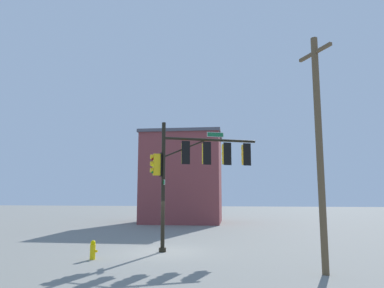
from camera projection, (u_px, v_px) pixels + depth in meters
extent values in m
plane|color=gray|center=(162.00, 252.00, 17.40)|extent=(120.00, 120.00, 0.00)
cylinder|color=black|center=(163.00, 186.00, 17.86)|extent=(0.20, 0.20, 6.57)
cylinder|color=black|center=(162.00, 250.00, 17.41)|extent=(0.36, 0.36, 0.20)
cylinder|color=black|center=(211.00, 140.00, 18.86)|extent=(4.84, 2.05, 0.14)
cylinder|color=black|center=(185.00, 148.00, 18.43)|extent=(2.22, 0.95, 1.07)
cube|color=gold|center=(185.00, 153.00, 18.39)|extent=(0.42, 0.45, 1.10)
cube|color=black|center=(186.00, 152.00, 18.20)|extent=(0.43, 0.19, 1.22)
sphere|color=maroon|center=(184.00, 147.00, 18.63)|extent=(0.22, 0.22, 0.22)
cylinder|color=gold|center=(184.00, 146.00, 18.69)|extent=(0.26, 0.21, 0.23)
sphere|color=#FFFC14|center=(184.00, 153.00, 18.58)|extent=(0.22, 0.22, 0.22)
cylinder|color=gold|center=(184.00, 153.00, 18.65)|extent=(0.26, 0.21, 0.23)
sphere|color=#0B621E|center=(184.00, 160.00, 18.53)|extent=(0.22, 0.22, 0.22)
cylinder|color=gold|center=(184.00, 159.00, 18.60)|extent=(0.26, 0.21, 0.23)
cube|color=yellow|center=(206.00, 154.00, 18.68)|extent=(0.44, 0.46, 1.10)
cube|color=black|center=(207.00, 153.00, 18.49)|extent=(0.42, 0.21, 1.22)
sphere|color=maroon|center=(205.00, 148.00, 18.92)|extent=(0.22, 0.22, 0.22)
cylinder|color=yellow|center=(204.00, 147.00, 18.98)|extent=(0.27, 0.22, 0.23)
sphere|color=#FFFC14|center=(205.00, 154.00, 18.87)|extent=(0.22, 0.22, 0.22)
cylinder|color=yellow|center=(204.00, 153.00, 18.94)|extent=(0.27, 0.22, 0.23)
sphere|color=#0B621E|center=(205.00, 160.00, 18.83)|extent=(0.22, 0.22, 0.22)
cylinder|color=yellow|center=(204.00, 159.00, 18.89)|extent=(0.27, 0.22, 0.23)
cube|color=yellow|center=(226.00, 154.00, 18.98)|extent=(0.44, 0.46, 1.10)
cube|color=black|center=(227.00, 154.00, 18.79)|extent=(0.42, 0.22, 1.22)
sphere|color=maroon|center=(224.00, 148.00, 19.22)|extent=(0.22, 0.22, 0.22)
cylinder|color=yellow|center=(224.00, 148.00, 19.28)|extent=(0.27, 0.22, 0.23)
sphere|color=#FFFC14|center=(225.00, 155.00, 19.17)|extent=(0.22, 0.22, 0.22)
cylinder|color=yellow|center=(224.00, 154.00, 19.23)|extent=(0.27, 0.22, 0.23)
sphere|color=#0B621E|center=(225.00, 161.00, 19.12)|extent=(0.22, 0.22, 0.22)
cylinder|color=yellow|center=(224.00, 160.00, 19.18)|extent=(0.27, 0.22, 0.23)
cube|color=gold|center=(246.00, 155.00, 19.28)|extent=(0.43, 0.46, 1.10)
cube|color=black|center=(247.00, 154.00, 19.08)|extent=(0.42, 0.21, 1.22)
sphere|color=maroon|center=(244.00, 149.00, 19.51)|extent=(0.22, 0.22, 0.22)
cylinder|color=gold|center=(243.00, 148.00, 19.58)|extent=(0.27, 0.22, 0.23)
sphere|color=#FFFC14|center=(244.00, 155.00, 19.47)|extent=(0.22, 0.22, 0.22)
cylinder|color=gold|center=(244.00, 154.00, 19.53)|extent=(0.27, 0.22, 0.23)
sphere|color=#0B621E|center=(244.00, 161.00, 19.42)|extent=(0.22, 0.22, 0.22)
cylinder|color=gold|center=(244.00, 160.00, 19.48)|extent=(0.27, 0.22, 0.23)
cube|color=yellow|center=(157.00, 165.00, 17.91)|extent=(0.45, 0.43, 1.10)
cube|color=black|center=(161.00, 165.00, 17.96)|extent=(0.20, 0.42, 1.22)
sphere|color=maroon|center=(153.00, 158.00, 17.91)|extent=(0.22, 0.22, 0.22)
cylinder|color=yellow|center=(152.00, 157.00, 17.90)|extent=(0.22, 0.27, 0.23)
sphere|color=#FFFC14|center=(153.00, 165.00, 17.86)|extent=(0.22, 0.22, 0.22)
cylinder|color=yellow|center=(152.00, 164.00, 17.85)|extent=(0.22, 0.27, 0.23)
sphere|color=#0B621E|center=(153.00, 171.00, 17.81)|extent=(0.22, 0.22, 0.22)
cylinder|color=yellow|center=(152.00, 170.00, 17.81)|extent=(0.22, 0.27, 0.23)
cube|color=white|center=(215.00, 135.00, 18.97)|extent=(0.88, 0.37, 0.26)
cube|color=#17663A|center=(215.00, 135.00, 18.97)|extent=(0.85, 0.36, 0.22)
cube|color=white|center=(163.00, 182.00, 17.88)|extent=(0.37, 0.88, 0.26)
cube|color=#0C702F|center=(163.00, 182.00, 17.88)|extent=(0.36, 0.85, 0.22)
cylinder|color=brown|center=(320.00, 151.00, 13.16)|extent=(0.26, 0.26, 8.96)
cube|color=brown|center=(315.00, 53.00, 13.69)|extent=(0.91, 1.66, 0.12)
cylinder|color=yellow|center=(93.00, 252.00, 15.46)|extent=(0.24, 0.24, 0.65)
sphere|color=#E1C601|center=(93.00, 243.00, 15.52)|extent=(0.22, 0.22, 0.22)
cylinder|color=#EFB605|center=(96.00, 251.00, 15.45)|extent=(0.12, 0.10, 0.10)
cube|color=brown|center=(183.00, 179.00, 35.42)|extent=(7.61, 6.41, 8.67)
cube|color=#504F5A|center=(183.00, 135.00, 36.04)|extent=(7.91, 6.71, 0.30)
cube|color=#A5B7C6|center=(159.00, 183.00, 38.91)|extent=(0.90, 0.04, 1.20)
cube|color=#A5B7C6|center=(202.00, 186.00, 38.31)|extent=(0.90, 0.04, 1.20)
cube|color=#A5B7C6|center=(179.00, 153.00, 39.12)|extent=(0.90, 0.04, 1.20)
cube|color=#A5B7C6|center=(180.00, 181.00, 38.67)|extent=(0.90, 0.04, 1.20)
cube|color=#A5B7C6|center=(163.00, 154.00, 39.32)|extent=(0.90, 0.04, 1.20)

